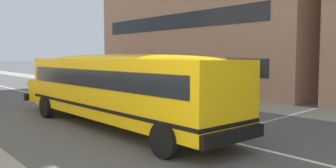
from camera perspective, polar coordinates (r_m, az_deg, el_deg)
ground_plane at (r=14.75m, az=-6.12°, el=-5.56°), size 400.00×400.00×0.00m
sidewalk_far at (r=19.53m, az=11.40°, el=-3.11°), size 120.00×3.00×0.01m
lane_centreline at (r=14.75m, az=-6.12°, el=-5.55°), size 110.00×0.16×0.01m
school_bus at (r=12.64m, az=-8.67°, el=-0.02°), size 11.97×2.84×2.67m
parked_car_red_by_entrance at (r=34.70m, az=-18.55°, el=1.46°), size 3.91×1.89×1.64m
parked_car_black_past_driveway at (r=26.01m, az=-10.86°, el=0.65°), size 3.99×2.06×1.64m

